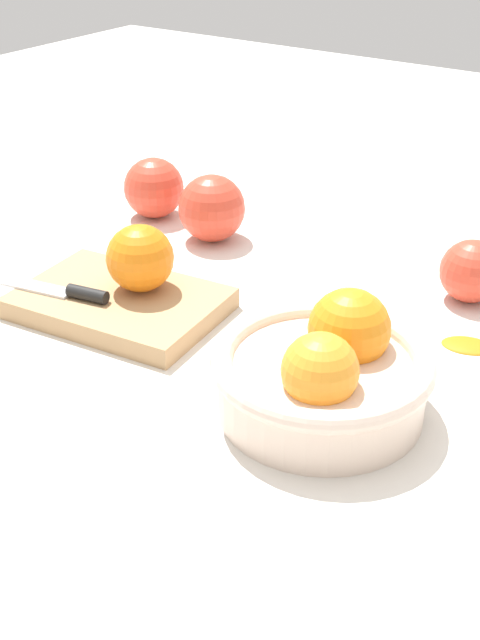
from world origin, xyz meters
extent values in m
plane|color=silver|center=(0.00, 0.00, 0.00)|extent=(2.40, 2.40, 0.00)
cylinder|color=beige|center=(-0.14, 0.10, 0.03)|extent=(0.18, 0.18, 0.05)
torus|color=beige|center=(-0.14, 0.10, 0.05)|extent=(0.19, 0.19, 0.02)
sphere|color=orange|center=(-0.16, 0.13, 0.06)|extent=(0.06, 0.06, 0.06)
sphere|color=orange|center=(-0.15, 0.06, 0.07)|extent=(0.07, 0.07, 0.07)
cube|color=tan|center=(0.12, 0.06, 0.01)|extent=(0.22, 0.16, 0.02)
sphere|color=orange|center=(0.11, 0.04, 0.06)|extent=(0.07, 0.07, 0.07)
cube|color=silver|center=(0.21, 0.10, 0.02)|extent=(0.11, 0.04, 0.00)
cylinder|color=black|center=(0.13, 0.09, 0.03)|extent=(0.05, 0.02, 0.01)
sphere|color=#D6422D|center=(0.15, -0.15, 0.04)|extent=(0.08, 0.08, 0.08)
sphere|color=#D6422D|center=(0.26, -0.16, 0.04)|extent=(0.08, 0.08, 0.08)
sphere|color=#D6422D|center=(-0.17, -0.17, 0.03)|extent=(0.07, 0.07, 0.07)
ellipsoid|color=orange|center=(-0.21, -0.08, 0.00)|extent=(0.06, 0.05, 0.01)
camera|label=1|loc=(-0.42, 0.62, 0.43)|focal=46.59mm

